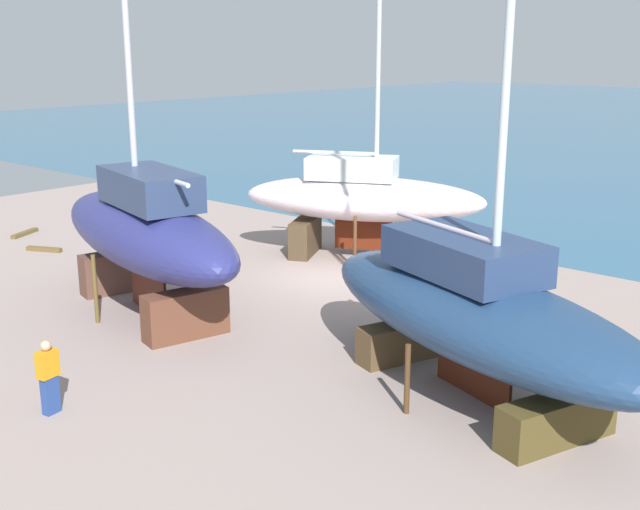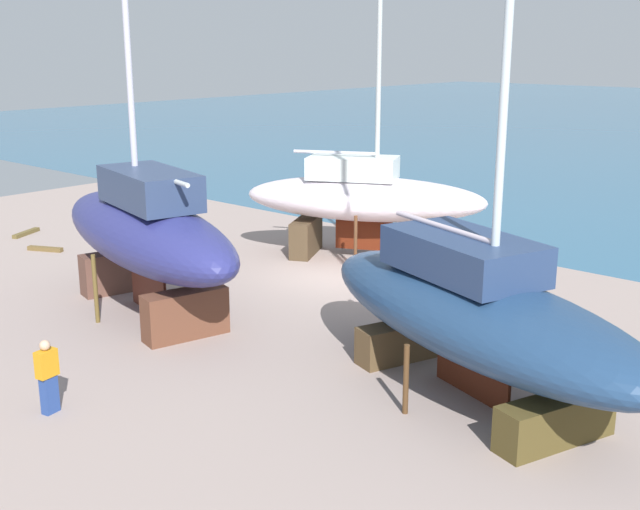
% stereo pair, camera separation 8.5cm
% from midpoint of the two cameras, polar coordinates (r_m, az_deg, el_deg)
% --- Properties ---
extents(ground_plane, '(43.61, 43.61, 0.00)m').
position_cam_midpoint_polar(ground_plane, '(22.75, -6.73, -4.20)').
color(ground_plane, gray).
extents(sailboat_far_slipway, '(10.08, 5.05, 14.68)m').
position_cam_midpoint_polar(sailboat_far_slipway, '(22.54, -12.34, 1.64)').
color(sailboat_far_slipway, brown).
rests_on(sailboat_far_slipway, ground).
extents(sailboat_mid_port, '(8.86, 6.33, 13.16)m').
position_cam_midpoint_polar(sailboat_mid_port, '(28.00, 3.24, 4.08)').
color(sailboat_mid_port, '#513F1C').
rests_on(sailboat_mid_port, ground).
extents(sailboat_large_starboard, '(10.28, 6.23, 15.89)m').
position_cam_midpoint_polar(sailboat_large_starboard, '(17.19, 11.21, -3.95)').
color(sailboat_large_starboard, '#4A3D1C').
rests_on(sailboat_large_starboard, ground).
extents(worker, '(0.31, 0.48, 1.60)m').
position_cam_midpoint_polar(worker, '(17.38, -18.92, -8.23)').
color(worker, navy).
rests_on(worker, ground).
extents(barrel_tipped_center, '(0.77, 0.77, 0.94)m').
position_cam_midpoint_polar(barrel_tipped_center, '(30.13, -9.60, 1.40)').
color(barrel_tipped_center, brown).
rests_on(barrel_tipped_center, ground).
extents(barrel_tipped_right, '(0.69, 0.69, 0.76)m').
position_cam_midpoint_polar(barrel_tipped_right, '(24.67, 11.81, -1.97)').
color(barrel_tipped_right, brown).
rests_on(barrel_tipped_right, ground).
extents(timber_plank_far, '(1.34, 0.82, 0.16)m').
position_cam_midpoint_polar(timber_plank_far, '(31.01, -19.14, 0.41)').
color(timber_plank_far, brown).
rests_on(timber_plank_far, ground).
extents(timber_short_cross, '(0.84, 1.45, 0.15)m').
position_cam_midpoint_polar(timber_short_cross, '(33.93, -20.38, 1.50)').
color(timber_short_cross, brown).
rests_on(timber_short_cross, ground).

